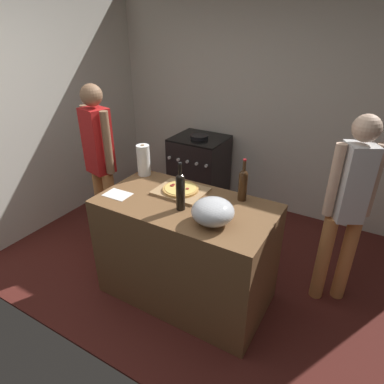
% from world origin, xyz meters
% --- Properties ---
extents(ground_plane, '(4.43, 3.02, 0.02)m').
position_xyz_m(ground_plane, '(0.00, 1.21, -0.01)').
color(ground_plane, '#511E19').
extents(kitchen_wall_rear, '(4.43, 0.10, 2.60)m').
position_xyz_m(kitchen_wall_rear, '(0.00, 2.47, 1.30)').
color(kitchen_wall_rear, silver).
rests_on(kitchen_wall_rear, ground_plane).
extents(kitchen_wall_left, '(0.10, 3.02, 2.60)m').
position_xyz_m(kitchen_wall_left, '(-1.96, 1.21, 1.30)').
color(kitchen_wall_left, silver).
rests_on(kitchen_wall_left, ground_plane).
extents(counter, '(1.37, 0.73, 0.91)m').
position_xyz_m(counter, '(0.08, 0.57, 0.45)').
color(counter, brown).
rests_on(counter, ground_plane).
extents(cutting_board, '(0.40, 0.32, 0.02)m').
position_xyz_m(cutting_board, '(-0.05, 0.70, 0.92)').
color(cutting_board, tan).
rests_on(cutting_board, counter).
extents(pizza, '(0.29, 0.29, 0.03)m').
position_xyz_m(pizza, '(-0.05, 0.70, 0.94)').
color(pizza, tan).
rests_on(pizza, cutting_board).
extents(mixing_bowl, '(0.30, 0.30, 0.18)m').
position_xyz_m(mixing_bowl, '(0.39, 0.43, 1.00)').
color(mixing_bowl, '#B2B2B7').
rests_on(mixing_bowl, counter).
extents(paper_towel_roll, '(0.12, 0.12, 0.28)m').
position_xyz_m(paper_towel_roll, '(-0.51, 0.84, 1.05)').
color(paper_towel_roll, white).
rests_on(paper_towel_roll, counter).
extents(wine_bottle_clear, '(0.07, 0.07, 0.34)m').
position_xyz_m(wine_bottle_clear, '(0.43, 0.84, 1.05)').
color(wine_bottle_clear, '#331E0F').
rests_on(wine_bottle_clear, counter).
extents(wine_bottle_green, '(0.07, 0.07, 0.37)m').
position_xyz_m(wine_bottle_green, '(0.10, 0.48, 1.07)').
color(wine_bottle_green, black).
rests_on(wine_bottle_green, counter).
extents(recipe_sheet, '(0.21, 0.15, 0.00)m').
position_xyz_m(recipe_sheet, '(-0.46, 0.41, 0.91)').
color(recipe_sheet, white).
rests_on(recipe_sheet, counter).
extents(stove, '(0.63, 0.59, 0.93)m').
position_xyz_m(stove, '(-0.63, 2.07, 0.45)').
color(stove, black).
rests_on(stove, ground_plane).
extents(person_in_stripes, '(0.40, 0.25, 1.66)m').
position_xyz_m(person_in_stripes, '(-1.05, 0.83, 0.97)').
color(person_in_stripes, '#D88C4C').
rests_on(person_in_stripes, ground_plane).
extents(person_in_red, '(0.33, 0.27, 1.60)m').
position_xyz_m(person_in_red, '(1.16, 1.16, 0.91)').
color(person_in_red, '#D88C4C').
rests_on(person_in_red, ground_plane).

